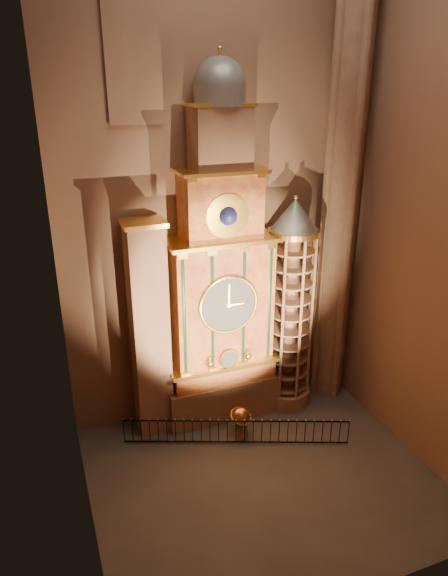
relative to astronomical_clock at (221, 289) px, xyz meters
name	(u,v)px	position (x,y,z in m)	size (l,w,h in m)	color
floor	(262,476)	(0.00, -4.96, -6.68)	(14.00, 14.00, 0.00)	#383330
wall_back	(212,191)	(0.00, 1.04, 4.32)	(22.00, 22.00, 0.00)	#8C624B
wall_left	(59,245)	(-7.00, -4.96, 4.32)	(22.00, 22.00, 0.00)	#8C624B
wall_right	(434,207)	(7.00, -4.96, 4.32)	(22.00, 22.00, 0.00)	#8C624B
astronomical_clock	(221,289)	(0.00, 0.00, 0.00)	(5.60, 2.41, 16.70)	#8C634C
portrait_tower	(150,331)	(-3.40, 0.02, -1.53)	(1.80, 1.60, 10.20)	#8C634C
stair_turret	(290,308)	(3.50, -0.26, -1.41)	(2.50, 2.50, 10.80)	#8C634C
gothic_pier	(343,185)	(6.10, 0.04, 4.32)	(2.04, 2.04, 22.00)	#8C634C
stained_glass_window	(133,53)	(-3.20, 0.95, 9.82)	(2.20, 0.14, 5.20)	navy
celestial_globe	(241,419)	(0.19, -2.14, -5.78)	(1.34, 1.31, 1.50)	#8C634C
iron_railing	(236,432)	(-0.26, -2.63, -6.01)	(9.57, 3.78, 1.23)	black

